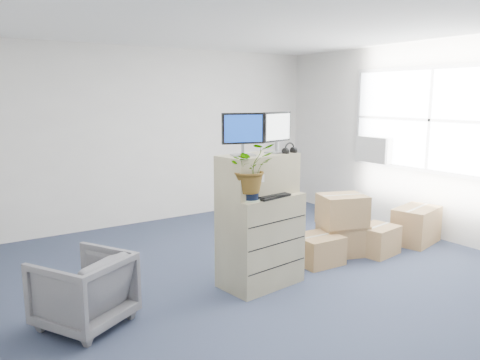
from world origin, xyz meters
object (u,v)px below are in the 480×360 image
object	(u,v)px
monitor_left	(243,132)
water_bottle	(264,181)
keyboard	(272,196)
potted_plant	(250,174)
filing_cabinet_lower	(261,240)
office_chair	(84,287)
monitor_right	(277,130)

from	to	relation	value
monitor_left	water_bottle	size ratio (longest dim) A/B	1.69
keyboard	water_bottle	distance (m)	0.28
keyboard	water_bottle	xyz separation A→B (m)	(0.08, 0.24, 0.12)
potted_plant	filing_cabinet_lower	bearing A→B (deg)	33.94
monitor_left	water_bottle	bearing A→B (deg)	23.68
monitor_left	keyboard	world-z (taller)	monitor_left
office_chair	filing_cabinet_lower	bearing A→B (deg)	147.33
monitor_right	water_bottle	xyz separation A→B (m)	(-0.15, 0.02, -0.55)
filing_cabinet_lower	potted_plant	world-z (taller)	potted_plant
potted_plant	office_chair	xyz separation A→B (m)	(-1.61, 0.28, -0.91)
monitor_left	keyboard	xyz separation A→B (m)	(0.22, -0.20, -0.66)
monitor_left	water_bottle	distance (m)	0.63
monitor_right	potted_plant	world-z (taller)	monitor_right
monitor_left	monitor_right	distance (m)	0.45
filing_cabinet_lower	potted_plant	xyz separation A→B (m)	(-0.26, -0.17, 0.77)
office_chair	monitor_left	bearing A→B (deg)	147.92
monitor_left	monitor_right	world-z (taller)	same
filing_cabinet_lower	water_bottle	world-z (taller)	water_bottle
water_bottle	potted_plant	distance (m)	0.45
monitor_right	office_chair	xyz separation A→B (m)	(-2.11, 0.06, -1.31)
monitor_left	keyboard	bearing A→B (deg)	-25.92
monitor_left	potted_plant	distance (m)	0.46
water_bottle	monitor_left	bearing A→B (deg)	-172.76
filing_cabinet_lower	keyboard	distance (m)	0.54
keyboard	monitor_right	bearing A→B (deg)	32.55
keyboard	water_bottle	bearing A→B (deg)	60.34
monitor_right	keyboard	bearing A→B (deg)	-150.87
monitor_left	potted_plant	bearing A→B (deg)	-86.67
monitor_right	filing_cabinet_lower	bearing A→B (deg)	176.18
office_chair	monitor_right	bearing A→B (deg)	148.97
monitor_right	potted_plant	xyz separation A→B (m)	(-0.50, -0.22, -0.40)
monitor_left	monitor_right	xyz separation A→B (m)	(0.45, 0.02, 0.00)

